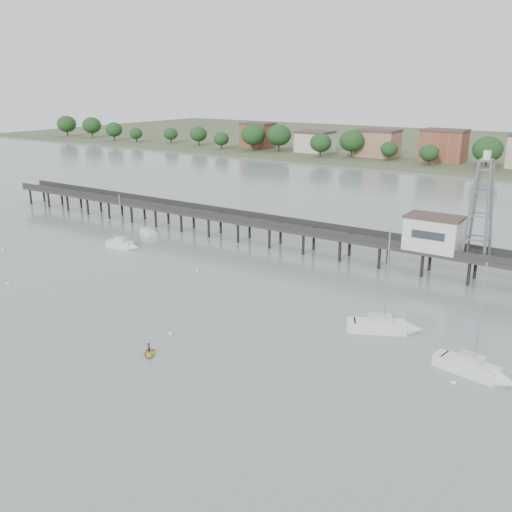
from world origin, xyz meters
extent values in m
cube|color=#2D2823|center=(0.00, 60.00, 3.75)|extent=(150.00, 5.00, 0.50)
cube|color=#333335|center=(0.00, 57.60, 4.55)|extent=(150.00, 0.12, 1.10)
cube|color=#333335|center=(0.00, 62.40, 4.55)|extent=(150.00, 0.12, 1.10)
cylinder|color=black|center=(-73.00, 58.10, 1.80)|extent=(0.50, 0.50, 4.40)
cylinder|color=black|center=(-73.00, 61.90, 1.80)|extent=(0.50, 0.50, 4.40)
cylinder|color=black|center=(0.00, 58.10, 1.80)|extent=(0.50, 0.50, 4.40)
cylinder|color=black|center=(0.00, 61.90, 1.80)|extent=(0.50, 0.50, 4.40)
cube|color=silver|center=(25.00, 60.00, 6.50)|extent=(8.00, 5.00, 5.00)
cube|color=#4C3833|center=(25.00, 60.00, 9.15)|extent=(8.40, 5.40, 0.30)
cube|color=slate|center=(31.50, 60.00, 18.15)|extent=(1.80, 1.80, 0.30)
cube|color=silver|center=(31.50, 60.00, 18.90)|extent=(0.90, 0.90, 1.20)
cube|color=silver|center=(26.82, 35.52, 0.48)|extent=(6.54, 4.97, 1.65)
cone|color=silver|center=(30.21, 37.31, 0.48)|extent=(3.37, 3.30, 2.39)
cube|color=silver|center=(26.82, 35.52, 1.65)|extent=(3.30, 2.96, 0.75)
cylinder|color=#A5A8AA|center=(27.20, 35.72, 7.05)|extent=(0.18, 0.18, 11.50)
cylinder|color=#A5A8AA|center=(25.91, 35.04, 2.20)|extent=(3.22, 1.78, 0.12)
cube|color=silver|center=(-25.61, 43.19, 0.48)|extent=(4.74, 2.54, 1.65)
cone|color=silver|center=(-22.85, 43.71, 0.47)|extent=(2.16, 2.06, 1.75)
cube|color=silver|center=(-25.61, 43.19, 1.65)|extent=(2.22, 1.74, 0.75)
cylinder|color=#A5A8AA|center=(-25.30, 43.25, 5.51)|extent=(0.18, 0.18, 8.42)
cylinder|color=#A5A8AA|center=(-26.35, 43.05, 2.20)|extent=(2.60, 0.60, 0.12)
cube|color=silver|center=(38.49, 30.92, 0.48)|extent=(6.04, 3.14, 1.65)
cone|color=silver|center=(42.04, 30.34, 0.48)|extent=(2.73, 2.60, 2.24)
cube|color=silver|center=(38.49, 30.92, 1.65)|extent=(2.81, 2.18, 0.75)
cylinder|color=#A5A8AA|center=(38.89, 30.85, 6.70)|extent=(0.18, 0.18, 10.79)
cylinder|color=#A5A8AA|center=(37.55, 31.07, 2.20)|extent=(3.33, 0.66, 0.12)
cube|color=silver|center=(-27.93, 52.47, 0.39)|extent=(4.32, 2.77, 1.11)
cube|color=silver|center=(-28.78, 52.73, 1.06)|extent=(1.67, 1.67, 0.67)
imported|color=gold|center=(8.30, 15.52, 0.00)|extent=(1.64, 1.47, 2.39)
imported|color=black|center=(8.30, 15.52, 0.00)|extent=(0.81, 1.32, 0.30)
ellipsoid|color=#FAF6C2|center=(6.58, 20.82, 0.08)|extent=(0.56, 0.56, 0.39)
ellipsoid|color=#FAF6C2|center=(37.71, 28.01, 0.08)|extent=(0.56, 0.56, 0.39)
ellipsoid|color=#FAF6C2|center=(-25.53, 20.60, 0.08)|extent=(0.56, 0.56, 0.39)
ellipsoid|color=#FAF6C2|center=(-5.85, 40.75, 0.08)|extent=(0.56, 0.56, 0.39)
ellipsoid|color=#FAF6C2|center=(-42.10, 30.48, 0.08)|extent=(0.56, 0.56, 0.39)
cube|color=#475133|center=(0.00, 245.00, 0.50)|extent=(500.00, 170.00, 1.40)
cube|color=brown|center=(-90.00, 183.00, 5.70)|extent=(13.00, 10.50, 9.00)
cube|color=brown|center=(-62.00, 183.00, 5.70)|extent=(13.00, 10.50, 9.00)
cube|color=brown|center=(-35.00, 183.00, 5.70)|extent=(13.00, 10.50, 9.00)
cube|color=brown|center=(-10.00, 183.00, 5.70)|extent=(13.00, 10.50, 9.00)
ellipsoid|color=#173415|center=(-120.00, 171.00, 6.00)|extent=(8.00, 8.00, 6.80)
ellipsoid|color=#173415|center=(0.00, 171.00, 6.00)|extent=(8.00, 8.00, 6.80)
camera|label=1|loc=(49.71, -24.78, 28.75)|focal=40.00mm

